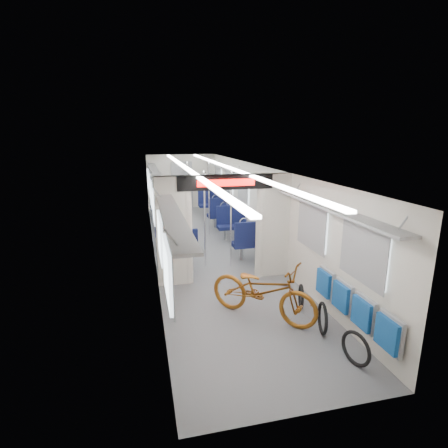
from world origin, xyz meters
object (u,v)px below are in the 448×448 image
object	(u,v)px
seat_bay_near_left	(174,237)
seat_bay_far_right	(216,205)
bike_hoop_c	(301,298)
seat_bay_near_right	(241,229)
bike_hoop_b	(322,320)
stanchion_far_left	(188,199)
stanchion_near_right	(231,220)
seat_bay_far_left	(164,208)
bicycle	(263,290)
bike_hoop_a	(356,350)
stanchion_far_right	(209,199)
flip_bench	(352,305)
stanchion_near_left	(205,220)

from	to	relation	value
seat_bay_near_left	seat_bay_far_right	distance (m)	4.09
bike_hoop_c	seat_bay_near_left	distance (m)	3.90
seat_bay_near_right	bike_hoop_c	bearing A→B (deg)	-88.24
bike_hoop_b	stanchion_far_left	world-z (taller)	stanchion_far_left
bike_hoop_b	bike_hoop_c	distance (m)	0.86
bike_hoop_b	stanchion_near_right	xyz separation A→B (m)	(-0.69, 3.20, 0.91)
bike_hoop_c	seat_bay_far_right	world-z (taller)	seat_bay_far_right
bike_hoop_c	seat_bay_far_left	distance (m)	7.33
seat_bay_far_left	stanchion_near_right	xyz separation A→B (m)	(1.25, -4.71, 0.60)
bicycle	bike_hoop_c	distance (m)	0.88
seat_bay_far_right	stanchion_far_left	world-z (taller)	stanchion_far_left
bike_hoop_b	stanchion_far_left	distance (m)	6.47
bike_hoop_a	bike_hoop_b	bearing A→B (deg)	93.42
bike_hoop_b	stanchion_far_right	bearing A→B (deg)	96.21
bike_hoop_c	seat_bay_near_left	bearing A→B (deg)	120.68
flip_bench	bike_hoop_c	world-z (taller)	flip_bench
bike_hoop_b	stanchion_near_right	distance (m)	3.40
seat_bay_far_right	bike_hoop_b	bearing A→B (deg)	-89.48
bike_hoop_c	stanchion_near_left	bearing A→B (deg)	117.95
bike_hoop_c	stanchion_far_left	xyz separation A→B (m)	(-1.32, 5.41, 0.95)
bicycle	stanchion_far_left	size ratio (longest dim) A/B	0.85
stanchion_far_right	stanchion_near_right	bearing A→B (deg)	-90.64
stanchion_near_right	stanchion_far_right	bearing A→B (deg)	89.36
flip_bench	bike_hoop_a	size ratio (longest dim) A/B	4.17
seat_bay_near_right	stanchion_near_right	size ratio (longest dim) A/B	0.96
stanchion_near_right	stanchion_far_right	size ratio (longest dim) A/B	1.00
seat_bay_near_left	stanchion_near_right	world-z (taller)	stanchion_near_right
seat_bay_near_right	stanchion_far_left	xyz separation A→B (m)	(-1.21, 1.80, 0.59)
stanchion_near_left	stanchion_far_right	world-z (taller)	same
bike_hoop_a	stanchion_far_right	world-z (taller)	stanchion_far_right
seat_bay_far_left	seat_bay_near_right	bearing A→B (deg)	-61.43
bike_hoop_c	seat_bay_far_right	distance (m)	6.99
seat_bay_near_left	stanchion_far_right	bearing A→B (deg)	55.70
seat_bay_far_right	stanchion_near_right	distance (m)	4.71
bike_hoop_b	bike_hoop_c	size ratio (longest dim) A/B	1.15
flip_bench	seat_bay_near_left	world-z (taller)	seat_bay_near_left
seat_bay_near_right	bicycle	bearing A→B (deg)	-100.46
bicycle	seat_bay_far_left	size ratio (longest dim) A/B	0.94
seat_bay_far_left	seat_bay_far_right	distance (m)	1.87
bicycle	flip_bench	bearing A→B (deg)	-85.25
seat_bay_near_right	stanchion_far_right	distance (m)	1.81
seat_bay_near_right	flip_bench	bearing A→B (deg)	-84.92
seat_bay_far_left	stanchion_far_right	size ratio (longest dim) A/B	0.91
bike_hoop_a	stanchion_near_right	world-z (taller)	stanchion_near_right
bicycle	seat_bay_near_left	distance (m)	3.70
seat_bay_far_right	stanchion_near_left	world-z (taller)	stanchion_near_left
seat_bay_near_left	seat_bay_near_right	distance (m)	1.89
flip_bench	stanchion_near_right	distance (m)	3.64
seat_bay_far_left	stanchion_near_left	distance (m)	4.64
flip_bench	stanchion_near_right	world-z (taller)	stanchion_near_right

